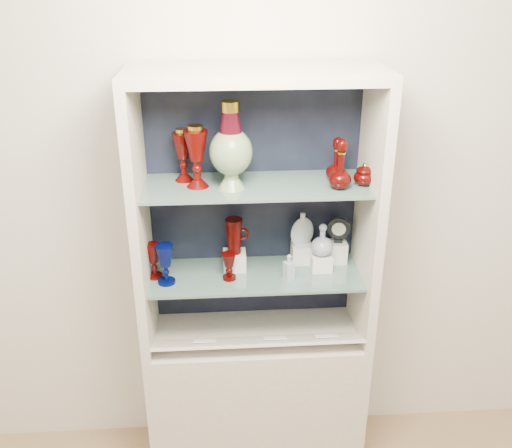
{
  "coord_description": "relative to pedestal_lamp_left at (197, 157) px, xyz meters",
  "views": [
    {
      "loc": [
        -0.15,
        -0.64,
        2.3
      ],
      "look_at": [
        0.0,
        1.53,
        1.3
      ],
      "focal_mm": 40.0,
      "sensor_mm": 36.0,
      "label": 1
    }
  ],
  "objects": [
    {
      "name": "shelf_upper",
      "position": [
        0.24,
        0.01,
        -0.13
      ],
      "size": [
        0.92,
        0.34,
        0.01
      ],
      "primitive_type": "cube",
      "color": "slate",
      "rests_on": "cabinet_side_left"
    },
    {
      "name": "cabinet_side_left",
      "position": [
        -0.24,
        -0.01,
        -0.27
      ],
      "size": [
        0.04,
        0.4,
        1.15
      ],
      "primitive_type": "cube",
      "color": "beige",
      "rests_on": "cabinet_base"
    },
    {
      "name": "shelf_lower",
      "position": [
        0.24,
        0.01,
        -0.55
      ],
      "size": [
        0.92,
        0.34,
        0.01
      ],
      "primitive_type": "cube",
      "color": "slate",
      "rests_on": "cabinet_side_left"
    },
    {
      "name": "wall_back",
      "position": [
        0.24,
        0.21,
        -0.2
      ],
      "size": [
        3.5,
        0.02,
        2.8
      ],
      "primitive_type": "cube",
      "color": "silver",
      "rests_on": "ground"
    },
    {
      "name": "lidded_bowl",
      "position": [
        0.68,
        -0.03,
        -0.08
      ],
      "size": [
        0.1,
        0.1,
        0.1
      ],
      "primitive_type": null,
      "rotation": [
        0.0,
        0.0,
        -0.25
      ],
      "color": "#3D0301",
      "rests_on": "shelf_upper"
    },
    {
      "name": "cabinet_top_cap",
      "position": [
        0.24,
        -0.01,
        0.32
      ],
      "size": [
        1.0,
        0.4,
        0.04
      ],
      "primitive_type": "cube",
      "color": "beige",
      "rests_on": "cabinet_side_left"
    },
    {
      "name": "label_card_1",
      "position": [
        0.31,
        -0.12,
        -0.8
      ],
      "size": [
        0.1,
        0.06,
        0.03
      ],
      "primitive_type": "cube",
      "rotation": [
        -0.44,
        0.0,
        0.0
      ],
      "color": "white",
      "rests_on": "label_ledge"
    },
    {
      "name": "label_card_0",
      "position": [
        0.54,
        -0.12,
        -0.8
      ],
      "size": [
        0.1,
        0.06,
        0.03
      ],
      "primitive_type": "cube",
      "rotation": [
        -0.44,
        0.0,
        0.0
      ],
      "color": "white",
      "rests_on": "label_ledge"
    },
    {
      "name": "flat_flask",
      "position": [
        0.45,
        0.1,
        -0.38
      ],
      "size": [
        0.12,
        0.08,
        0.16
      ],
      "primitive_type": null,
      "rotation": [
        0.0,
        0.0,
        0.32
      ],
      "color": "silver",
      "rests_on": "riser_flat_flask"
    },
    {
      "name": "ruby_goblet_tall",
      "position": [
        -0.2,
        0.01,
        -0.47
      ],
      "size": [
        0.08,
        0.08,
        0.16
      ],
      "primitive_type": null,
      "rotation": [
        0.0,
        0.0,
        -0.29
      ],
      "color": "#490603",
      "rests_on": "shelf_lower"
    },
    {
      "name": "pedestal_lamp_right",
      "position": [
        -0.06,
        0.08,
        -0.02
      ],
      "size": [
        0.11,
        0.11,
        0.22
      ],
      "primitive_type": null,
      "rotation": [
        0.0,
        0.0,
        0.36
      ],
      "color": "#490603",
      "rests_on": "shelf_upper"
    },
    {
      "name": "clear_square_bottle",
      "position": [
        0.38,
        -0.04,
        -0.49
      ],
      "size": [
        0.05,
        0.05,
        0.12
      ],
      "primitive_type": null,
      "rotation": [
        0.0,
        0.0,
        0.42
      ],
      "color": "#939DAE",
      "rests_on": "shelf_lower"
    },
    {
      "name": "label_card_2",
      "position": [
        0.0,
        -0.12,
        -0.8
      ],
      "size": [
        0.1,
        0.06,
        0.03
      ],
      "primitive_type": "cube",
      "rotation": [
        -0.44,
        0.0,
        0.0
      ],
      "color": "white",
      "rests_on": "label_ledge"
    },
    {
      "name": "pedestal_lamp_left",
      "position": [
        0.0,
        0.0,
        0.0
      ],
      "size": [
        0.11,
        0.11,
        0.25
      ],
      "primitive_type": null,
      "rotation": [
        0.0,
        0.0,
        0.12
      ],
      "color": "#490603",
      "rests_on": "shelf_upper"
    },
    {
      "name": "label_ledge",
      "position": [
        0.24,
        -0.12,
        -0.82
      ],
      "size": [
        0.92,
        0.17,
        0.09
      ],
      "primitive_type": "cube",
      "rotation": [
        -0.44,
        0.0,
        0.0
      ],
      "color": "beige",
      "rests_on": "cabinet_base"
    },
    {
      "name": "riser_ruby_pitcher",
      "position": [
        0.15,
        0.06,
        -0.51
      ],
      "size": [
        0.1,
        0.1,
        0.08
      ],
      "primitive_type": "cube",
      "color": "silver",
      "rests_on": "shelf_lower"
    },
    {
      "name": "enamel_urn",
      "position": [
        0.14,
        -0.02,
        0.05
      ],
      "size": [
        0.18,
        0.18,
        0.35
      ],
      "primitive_type": null,
      "rotation": [
        0.0,
        0.0,
        0.05
      ],
      "color": "#11442B",
      "rests_on": "shelf_upper"
    },
    {
      "name": "ruby_decanter_a",
      "position": [
        0.57,
        -0.06,
        -0.01
      ],
      "size": [
        0.1,
        0.1,
        0.23
      ],
      "primitive_type": null,
      "rotation": [
        0.0,
        0.0,
        -0.13
      ],
      "color": "#3D0301",
      "rests_on": "shelf_upper"
    },
    {
      "name": "ruby_pitcher",
      "position": [
        0.15,
        0.06,
        -0.39
      ],
      "size": [
        0.12,
        0.08,
        0.16
      ],
      "primitive_type": null,
      "rotation": [
        0.0,
        0.0,
        0.01
      ],
      "color": "#490603",
      "rests_on": "riser_ruby_pitcher"
    },
    {
      "name": "cabinet_base",
      "position": [
        0.24,
        -0.01,
        -1.22
      ],
      "size": [
        1.0,
        0.4,
        0.75
      ],
      "primitive_type": "cube",
      "color": "beige",
      "rests_on": "ground"
    },
    {
      "name": "cobalt_goblet",
      "position": [
        -0.15,
        -0.05,
        -0.46
      ],
      "size": [
        0.08,
        0.08,
        0.18
      ],
      "primitive_type": null,
      "rotation": [
        0.0,
        0.0,
        0.05
      ],
      "color": "#000745",
      "rests_on": "shelf_lower"
    },
    {
      "name": "clear_round_decanter",
      "position": [
        0.53,
        0.03,
        -0.4
      ],
      "size": [
        0.1,
        0.1,
        0.15
      ],
      "primitive_type": null,
      "rotation": [
        0.0,
        0.0,
        0.04
      ],
      "color": "#939DAE",
      "rests_on": "riser_clear_round_decanter"
    },
    {
      "name": "riser_flat_flask",
      "position": [
        0.45,
        0.1,
        -0.5
      ],
      "size": [
        0.09,
        0.09,
        0.09
      ],
      "primitive_type": "cube",
      "color": "silver",
      "rests_on": "shelf_lower"
    },
    {
      "name": "riser_cameo_medallion",
      "position": [
        0.61,
        0.09,
        -0.5
      ],
      "size": [
        0.08,
        0.08,
        0.1
      ],
      "primitive_type": "cube",
      "color": "silver",
      "rests_on": "shelf_lower"
    },
    {
      "name": "riser_clear_round_decanter",
      "position": [
        0.53,
        0.03,
        -0.51
      ],
      "size": [
        0.09,
        0.09,
        0.07
      ],
      "primitive_type": "cube",
      "color": "silver",
      "rests_on": "shelf_lower"
    },
    {
      "name": "cabinet_side_right",
      "position": [
        0.72,
        -0.01,
        -0.27
      ],
      "size": [
        0.04,
        0.4,
        1.15
      ],
      "primitive_type": "cube",
      "color": "beige",
      "rests_on": "cabinet_base"
    },
    {
      "name": "cameo_medallion",
      "position": [
        0.61,
        0.09,
        -0.39
      ],
      "size": [
        0.11,
        0.05,
        0.12
      ],
      "primitive_type": null,
      "rotation": [
        0.0,
        0.0,
        -0.17
      ],
      "color": "black",
      "rests_on": "riser_cameo_medallion"
    },
    {
      "name": "ruby_goblet_small",
      "position": [
        0.12,
        -0.03,
        -0.49
      ],
      "size": [
        0.07,
        0.07,
        0.12
      ],
      "primitive_type": null,
      "rotation": [
        0.0,
        0.0,
        0.17
      ],
      "color": "#3D0301",
      "rests_on": "shelf_lower"
    },
    {
      "name": "ruby_decanter_b",
      "position": [
        0.57,
        0.03,
        -0.03
      ],
      "size": [
        0.11,
        0.11,
        0.2
      ],
      "primitive_type": null,
      "rotation": [
        0.0,
        0.0,
        -0.33
      ],
      "color": "#3D0301",
      "rests_on": "shelf_upper"
    },
    {
      "name": "cabinet_back_panel",
      "position": [
        0.24,
        0.18,
        -0.27
      ],
      "size": [
        0.98,
        0.02,
        1.15
      ],
      "primitive_type": "cube",
      "color": "black",
      "rests_on": "cabinet_base"
    }
  ]
}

